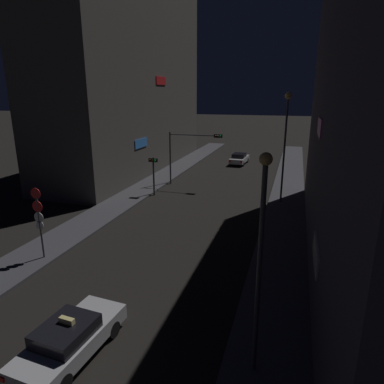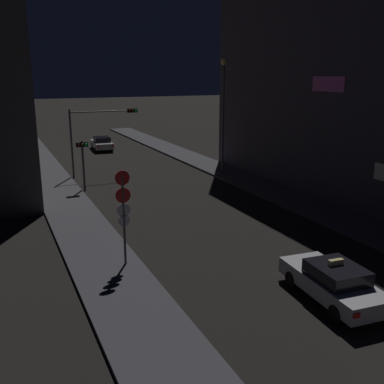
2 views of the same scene
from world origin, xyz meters
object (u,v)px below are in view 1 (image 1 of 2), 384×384
at_px(traffic_light_left_kerb, 153,168).
at_px(traffic_light_overhead, 190,147).
at_px(street_lamp_near_block, 260,249).
at_px(street_lamp_far_block, 286,129).
at_px(taxi, 70,339).
at_px(sign_pole_left, 39,217).
at_px(far_car, 239,158).

bearing_deg(traffic_light_left_kerb, traffic_light_overhead, 64.22).
relative_size(street_lamp_near_block, street_lamp_far_block, 0.81).
xyz_separation_m(taxi, street_lamp_far_block, (6.20, 20.16, 5.56)).
height_order(sign_pole_left, street_lamp_near_block, street_lamp_near_block).
height_order(taxi, traffic_light_left_kerb, traffic_light_left_kerb).
xyz_separation_m(far_car, traffic_light_overhead, (-3.02, -12.33, 3.18)).
relative_size(taxi, traffic_light_overhead, 0.84).
height_order(traffic_light_overhead, traffic_light_left_kerb, traffic_light_overhead).
height_order(far_car, street_lamp_near_block, street_lamp_near_block).
bearing_deg(street_lamp_far_block, sign_pole_left, -130.48).
distance_m(traffic_light_overhead, traffic_light_left_kerb, 5.04).
bearing_deg(traffic_light_left_kerb, sign_pole_left, -93.99).
relative_size(traffic_light_overhead, street_lamp_near_block, 0.74).
bearing_deg(traffic_light_overhead, sign_pole_left, -99.67).
distance_m(traffic_light_left_kerb, street_lamp_far_block, 11.89).
xyz_separation_m(traffic_light_overhead, street_lamp_near_block, (9.22, -22.62, 0.59)).
xyz_separation_m(traffic_light_left_kerb, sign_pole_left, (-0.95, -13.56, 0.03)).
xyz_separation_m(street_lamp_near_block, street_lamp_far_block, (-0.07, 18.99, 1.79)).
height_order(taxi, sign_pole_left, sign_pole_left).
bearing_deg(street_lamp_far_block, far_car, 110.98).
bearing_deg(traffic_light_overhead, street_lamp_near_block, -67.83).
bearing_deg(far_car, street_lamp_near_block, -79.95).
xyz_separation_m(sign_pole_left, street_lamp_near_block, (12.27, -4.70, 1.94)).
relative_size(taxi, traffic_light_left_kerb, 1.30).
xyz_separation_m(taxi, traffic_light_overhead, (-2.95, 23.79, 3.18)).
distance_m(taxi, street_lamp_near_block, 7.41).
height_order(street_lamp_near_block, street_lamp_far_block, street_lamp_far_block).
bearing_deg(taxi, traffic_light_overhead, 97.07).
height_order(taxi, far_car, taxi).
bearing_deg(sign_pole_left, taxi, -44.33).
xyz_separation_m(far_car, traffic_light_left_kerb, (-5.13, -16.69, 1.81)).
bearing_deg(traffic_light_left_kerb, taxi, -75.40).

